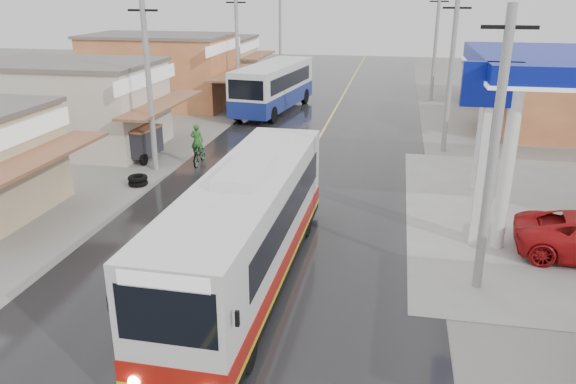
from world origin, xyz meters
name	(u,v)px	position (x,y,z in m)	size (l,w,h in m)	color
ground	(247,266)	(0.00, 0.00, 0.00)	(120.00, 120.00, 0.00)	slate
road	(315,144)	(0.00, 15.00, 0.01)	(12.00, 90.00, 0.02)	black
centre_line	(315,144)	(0.00, 15.00, 0.02)	(0.15, 90.00, 0.01)	#D8CC4C
shopfronts_left	(126,123)	(-13.00, 18.00, 0.00)	(11.00, 44.00, 5.20)	tan
utility_poles_left	(203,135)	(-7.00, 16.00, 0.00)	(1.60, 50.00, 8.00)	gray
utility_poles_right	(443,151)	(7.00, 15.00, 0.00)	(1.60, 36.00, 8.00)	gray
coach_bus	(248,228)	(0.31, -0.93, 1.75)	(2.78, 11.68, 3.63)	silver
second_bus	(273,87)	(-4.24, 23.33, 1.80)	(4.06, 10.33, 3.34)	silver
cyclist	(199,151)	(-5.19, 10.18, 0.69)	(0.85, 2.00, 2.11)	black
tricycle_near	(142,141)	(-8.32, 10.43, 0.96)	(1.68, 2.35, 1.69)	#26262D
tyre_stack	(138,180)	(-6.81, 6.61, 0.23)	(0.88, 0.88, 0.45)	black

